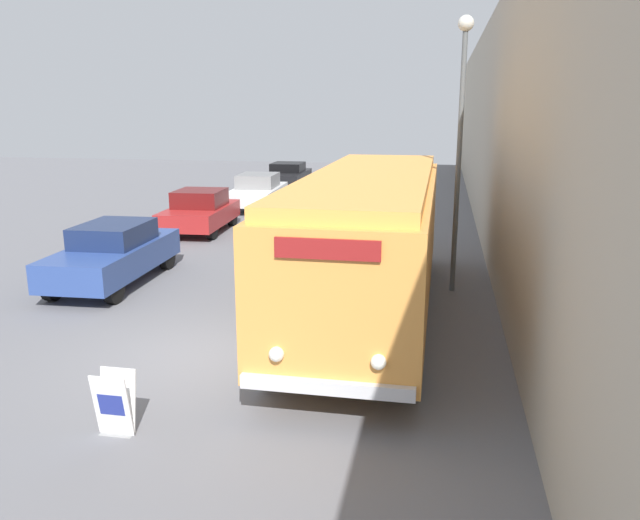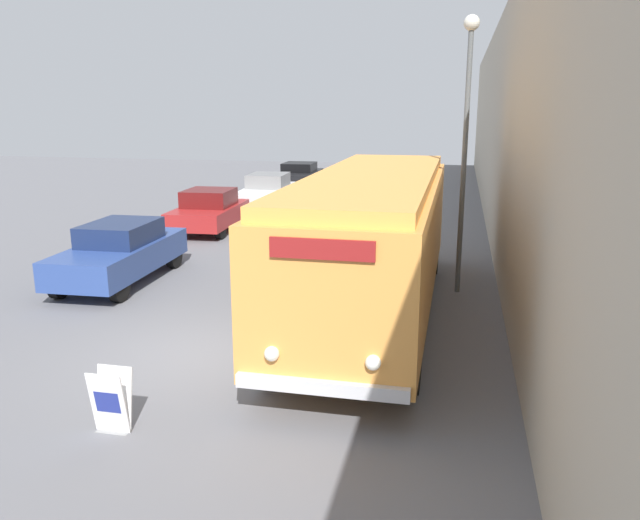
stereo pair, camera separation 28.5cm
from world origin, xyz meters
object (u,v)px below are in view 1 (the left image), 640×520
object	(u,v)px
parked_car_mid	(200,211)
parked_car_far	(258,191)
sign_board	(115,404)
parked_car_near	(114,253)
vintage_bus	(370,235)
streetlamp	(461,118)
parked_car_distant	(288,176)

from	to	relation	value
parked_car_mid	parked_car_far	world-z (taller)	parked_car_far
sign_board	parked_car_mid	world-z (taller)	parked_car_mid
sign_board	parked_car_near	xyz separation A→B (m)	(-3.87, 7.04, 0.34)
vintage_bus	parked_car_mid	world-z (taller)	vintage_bus
sign_board	streetlamp	world-z (taller)	streetlamp
streetlamp	parked_car_mid	world-z (taller)	streetlamp
parked_car_mid	parked_car_distant	world-z (taller)	parked_car_mid
parked_car_far	parked_car_mid	bearing A→B (deg)	-99.21
sign_board	parked_car_near	size ratio (longest dim) A/B	0.20
sign_board	streetlamp	xyz separation A→B (m)	(4.68, 8.03, 3.73)
sign_board	parked_car_far	world-z (taller)	parked_car_far
vintage_bus	parked_car_near	size ratio (longest dim) A/B	2.22
vintage_bus	streetlamp	size ratio (longest dim) A/B	1.62
parked_car_near	parked_car_distant	distance (m)	18.46
vintage_bus	parked_car_distant	distance (m)	20.75
vintage_bus	parked_car_far	distance (m)	15.08
parked_car_near	sign_board	bearing A→B (deg)	-63.68
vintage_bus	parked_car_near	xyz separation A→B (m)	(-6.72, 1.16, -0.98)
sign_board	parked_car_distant	distance (m)	25.80
parked_car_near	parked_car_distant	world-z (taller)	parked_car_near
vintage_bus	parked_car_near	bearing A→B (deg)	170.22
vintage_bus	streetlamp	world-z (taller)	streetlamp
sign_board	parked_car_near	world-z (taller)	parked_car_near
streetlamp	parked_car_mid	bearing A→B (deg)	146.59
vintage_bus	parked_car_distant	size ratio (longest dim) A/B	2.43
streetlamp	parked_car_far	xyz separation A→B (m)	(-8.39, 11.40, -3.39)
sign_board	parked_car_distant	world-z (taller)	parked_car_distant
vintage_bus	sign_board	bearing A→B (deg)	-115.81
parked_car_near	parked_car_distant	xyz separation A→B (m)	(0.02, 18.46, -0.01)
vintage_bus	parked_car_far	world-z (taller)	vintage_bus
vintage_bus	sign_board	xyz separation A→B (m)	(-2.85, -5.89, -1.32)
sign_board	parked_car_far	bearing A→B (deg)	100.83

